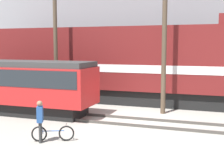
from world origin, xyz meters
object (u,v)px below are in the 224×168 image
at_px(utility_pole_left, 55,39).
at_px(streetcar, 13,83).
at_px(person, 40,117).
at_px(bicycle, 53,133).
at_px(utility_pole_center, 164,39).
at_px(freight_locomotive, 103,63).

bearing_deg(utility_pole_left, streetcar, -115.91).
bearing_deg(person, streetcar, 136.23).
distance_m(bicycle, person, 0.87).
bearing_deg(person, utility_pole_center, 62.57).
bearing_deg(freight_locomotive, bicycle, -81.14).
distance_m(utility_pole_left, utility_pole_center, 6.89).
bearing_deg(person, utility_pole_left, 114.67).
relative_size(bicycle, utility_pole_center, 0.19).
relative_size(freight_locomotive, utility_pole_left, 2.51).
height_order(person, utility_pole_left, utility_pole_left).
distance_m(person, utility_pole_left, 8.39).
xyz_separation_m(streetcar, utility_pole_center, (8.20, 2.69, 2.51)).
height_order(streetcar, bicycle, streetcar).
xyz_separation_m(freight_locomotive, streetcar, (-3.45, -5.38, -0.93)).
distance_m(streetcar, utility_pole_left, 3.92).
bearing_deg(streetcar, bicycle, -39.33).
bearing_deg(freight_locomotive, streetcar, -122.69).
height_order(streetcar, utility_pole_left, utility_pole_left).
distance_m(bicycle, utility_pole_left, 8.59).
bearing_deg(bicycle, person, -139.90).
bearing_deg(bicycle, freight_locomotive, 98.86).
bearing_deg(freight_locomotive, utility_pole_center, -29.57).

